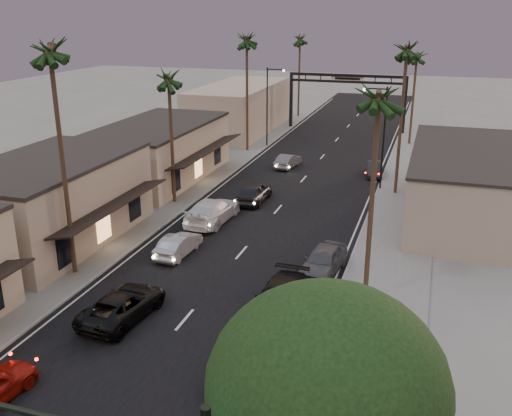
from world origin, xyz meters
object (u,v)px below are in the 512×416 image
Objects in this scene: palm_lb at (49,45)px; curbside_near at (252,360)px; curbside_black at (279,300)px; palm_rc at (417,53)px; palm_lc at (168,74)px; palm_ld at (247,36)px; streetlight_left at (269,100)px; oncoming_pickup at (123,305)px; palm_rb at (407,46)px; palm_ra at (380,90)px; palm_far at (300,36)px; oncoming_silver at (178,245)px; corner_tree at (329,396)px; streetlight_right at (381,130)px; arch at (347,88)px.

palm_lb is 19.48m from curbside_near.
palm_rc is at bearing 85.63° from curbside_black.
palm_ld is at bearing 90.00° from palm_lc.
streetlight_left is 0.74× the size of palm_rc.
streetlight_left is 1.65× the size of oncoming_pickup.
palm_rb is at bearing -42.05° from streetlight_left.
curbside_black is (-0.31, 5.50, 0.07)m from curbside_near.
palm_rc is at bearing 90.00° from palm_ra.
palm_far is 2.33× the size of curbside_black.
curbside_near is (8.58, -10.84, 0.05)m from oncoming_silver.
palm_lc reaches higher than oncoming_pickup.
corner_tree is at bearing -69.19° from palm_ld.
curbside_black is (-5.01, 13.65, -5.16)m from corner_tree.
palm_ra is 16.86m from oncoming_pickup.
streetlight_right is 0.74× the size of palm_lc.
palm_rb is 3.31× the size of oncoming_silver.
palm_ld is 1.08× the size of palm_far.
oncoming_pickup is at bearing 163.80° from curbside_near.
palm_lb reaches higher than streetlight_right.
oncoming_pickup is 1.00× the size of curbside_near.
corner_tree is 0.58× the size of palm_lb.
arch is 1.15× the size of palm_ra.
corner_tree is at bearing -75.86° from palm_far.
palm_rc is at bearing -98.66° from oncoming_pickup.
oncoming_silver is at bearing -84.36° from streetlight_left.
palm_ra reaches higher than streetlight_right.
oncoming_silver is (3.12, -31.55, -4.62)m from streetlight_left.
arch reaches higher than curbside_near.
palm_ra is 2.42× the size of curbside_near.
curbside_black reaches higher than oncoming_pickup.
palm_ra reaches higher than curbside_black.
palm_rc is 2.24× the size of curbside_near.
palm_lc is (-18.08, 28.55, 4.49)m from corner_tree.
palm_ra is at bearing -85.43° from streetlight_right.
oncoming_silver is at bearing -120.02° from streetlight_right.
streetlight_right is 1.65× the size of curbside_near.
palm_rb is 2.61× the size of curbside_near.
curbside_black is (13.07, -0.90, -12.56)m from palm_lb.
palm_ld is (-18.08, 47.55, 6.44)m from corner_tree.
palm_lb is (-15.52, -23.00, 8.06)m from streetlight_right.
palm_rc reaches higher than curbside_near.
arch is 13.85m from streetlight_left.
streetlight_right is 28.95m from oncoming_pickup.
arch is at bearing 108.30° from palm_rb.
palm_lb is 56.03m from palm_far.
oncoming_silver is at bearing -79.36° from oncoming_pickup.
palm_ra reaches higher than arch.
palm_rb is at bearing -30.76° from streetlight_right.
palm_ra is (17.20, 2.00, -1.94)m from palm_lb.
arch reaches higher than curbside_black.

